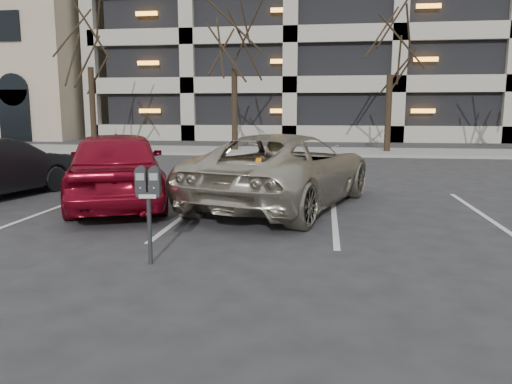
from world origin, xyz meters
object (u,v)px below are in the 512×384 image
at_px(tree_a, 88,14).
at_px(parking_meter, 148,191).
at_px(tree_b, 234,15).
at_px(tree_c, 392,25).
at_px(car_red, 117,167).
at_px(suv_silver, 285,170).

bearing_deg(tree_a, parking_meter, -62.45).
bearing_deg(tree_b, tree_c, 0.00).
relative_size(tree_b, car_red, 1.82).
xyz_separation_m(tree_a, tree_b, (7.00, 0.00, -0.21)).
relative_size(tree_c, car_red, 1.66).
bearing_deg(tree_c, parking_meter, -106.22).
bearing_deg(parking_meter, suv_silver, 64.87).
bearing_deg(tree_c, car_red, -117.68).
bearing_deg(tree_b, car_red, -90.22).
height_order(tree_c, car_red, tree_c).
height_order(tree_a, tree_b, tree_a).
height_order(tree_a, car_red, tree_a).
bearing_deg(car_red, suv_silver, 165.48).
relative_size(tree_c, suv_silver, 1.32).
xyz_separation_m(suv_silver, car_red, (-3.44, -0.44, 0.05)).
relative_size(tree_c, parking_meter, 6.23).
relative_size(parking_meter, suv_silver, 0.21).
xyz_separation_m(parking_meter, suv_silver, (1.40, 4.23, -0.21)).
bearing_deg(tree_a, tree_b, 0.00).
xyz_separation_m(tree_c, parking_meter, (-5.01, -17.23, -4.67)).
distance_m(tree_b, parking_meter, 18.12).
bearing_deg(parking_meter, tree_a, 110.68).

